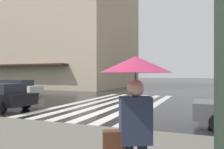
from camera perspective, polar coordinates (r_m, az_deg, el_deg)
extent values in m
plane|color=black|center=(11.28, -2.86, -9.63)|extent=(220.00, 220.00, 0.00)
cube|color=silver|center=(14.52, 10.33, -7.44)|extent=(13.00, 0.50, 0.01)
cube|color=silver|center=(14.75, 6.49, -7.32)|extent=(13.00, 0.50, 0.01)
cube|color=silver|center=(15.04, 2.78, -7.18)|extent=(13.00, 0.50, 0.01)
cube|color=silver|center=(15.39, -0.77, -7.01)|extent=(13.00, 0.50, 0.01)
cube|color=silver|center=(15.80, -4.14, -6.83)|extent=(13.00, 0.50, 0.01)
cube|color=silver|center=(16.26, -7.34, -6.63)|extent=(13.00, 0.50, 0.01)
cube|color=beige|center=(39.47, -14.18, 12.49)|extent=(17.19, 23.58, 20.79)
cube|color=#382319|center=(31.58, -24.03, 2.05)|extent=(1.20, 16.51, 0.24)
cylinder|color=black|center=(12.35, -25.68, -7.34)|extent=(0.20, 0.62, 0.62)
cylinder|color=black|center=(13.51, -20.49, -6.69)|extent=(0.20, 0.62, 0.62)
cylinder|color=black|center=(8.45, 24.76, -10.79)|extent=(0.20, 0.62, 0.62)
cylinder|color=black|center=(10.07, 24.26, -9.02)|extent=(0.20, 0.62, 0.62)
cube|color=silver|center=(21.70, -22.14, -3.35)|extent=(1.75, 4.10, 0.60)
cube|color=#232833|center=(21.78, -22.43, -1.89)|extent=(1.54, 2.46, 0.50)
cylinder|color=black|center=(21.50, -18.20, -4.18)|extent=(0.20, 0.62, 0.62)
cylinder|color=black|center=(20.27, -21.21, -4.44)|extent=(0.20, 0.62, 0.62)
cylinder|color=black|center=(23.18, -22.96, -3.87)|extent=(0.20, 0.62, 0.62)
cube|color=#2D3851|center=(3.04, 5.80, -11.11)|extent=(0.40, 0.47, 0.60)
sphere|color=beige|center=(2.99, 5.80, -3.37)|extent=(0.22, 0.22, 0.22)
cube|color=brown|center=(3.06, 0.44, -15.87)|extent=(0.27, 0.32, 0.24)
cone|color=#C63360|center=(2.98, 5.80, 2.48)|extent=(0.93, 0.93, 0.21)
cylinder|color=#4C4C51|center=(3.01, 5.80, -7.27)|extent=(0.02, 0.02, 0.81)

